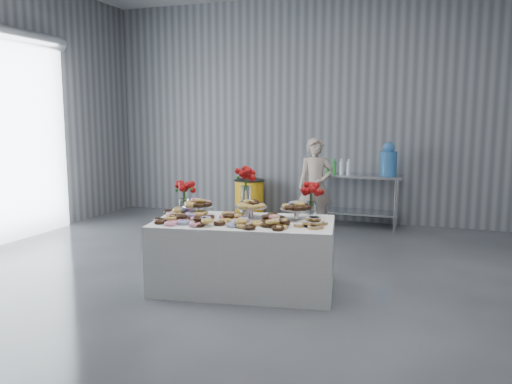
# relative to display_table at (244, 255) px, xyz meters

# --- Properties ---
(ground) EXTENTS (9.00, 9.00, 0.00)m
(ground) POSITION_rel_display_table_xyz_m (-0.12, -0.46, -0.38)
(ground) COLOR #373A3F
(ground) RESTS_ON ground
(room_walls) EXTENTS (8.04, 9.04, 4.02)m
(room_walls) POSITION_rel_display_table_xyz_m (-0.40, -0.39, 2.26)
(room_walls) COLOR slate
(room_walls) RESTS_ON ground
(display_table) EXTENTS (2.04, 1.30, 0.75)m
(display_table) POSITION_rel_display_table_xyz_m (0.00, 0.00, 0.00)
(display_table) COLOR white
(display_table) RESTS_ON ground
(prep_table) EXTENTS (1.50, 0.60, 0.90)m
(prep_table) POSITION_rel_display_table_xyz_m (0.68, 3.64, 0.24)
(prep_table) COLOR silver
(prep_table) RESTS_ON ground
(donut_mounds) EXTENTS (1.91, 1.09, 0.09)m
(donut_mounds) POSITION_rel_display_table_xyz_m (0.00, -0.05, 0.42)
(donut_mounds) COLOR #E5BB53
(donut_mounds) RESTS_ON display_table
(cake_stand_left) EXTENTS (0.36, 0.36, 0.17)m
(cake_stand_left) POSITION_rel_display_table_xyz_m (-0.57, 0.06, 0.52)
(cake_stand_left) COLOR silver
(cake_stand_left) RESTS_ON display_table
(cake_stand_mid) EXTENTS (0.36, 0.36, 0.17)m
(cake_stand_mid) POSITION_rel_display_table_xyz_m (0.02, 0.16, 0.52)
(cake_stand_mid) COLOR silver
(cake_stand_mid) RESTS_ON display_table
(cake_stand_right) EXTENTS (0.36, 0.36, 0.17)m
(cake_stand_right) POSITION_rel_display_table_xyz_m (0.52, 0.24, 0.52)
(cake_stand_right) COLOR silver
(cake_stand_right) RESTS_ON display_table
(danish_pile) EXTENTS (0.48, 0.48, 0.11)m
(danish_pile) POSITION_rel_display_table_xyz_m (0.76, -0.02, 0.43)
(danish_pile) COLOR silver
(danish_pile) RESTS_ON display_table
(bouquet_left) EXTENTS (0.26, 0.26, 0.42)m
(bouquet_left) POSITION_rel_display_table_xyz_m (-0.78, 0.12, 0.67)
(bouquet_left) COLOR white
(bouquet_left) RESTS_ON display_table
(bouquet_right) EXTENTS (0.26, 0.26, 0.42)m
(bouquet_right) POSITION_rel_display_table_xyz_m (0.64, 0.41, 0.67)
(bouquet_right) COLOR white
(bouquet_right) RESTS_ON display_table
(bouquet_center) EXTENTS (0.26, 0.26, 0.57)m
(bouquet_center) POSITION_rel_display_table_xyz_m (-0.11, 0.34, 0.75)
(bouquet_center) COLOR silver
(bouquet_center) RESTS_ON display_table
(water_jug) EXTENTS (0.28, 0.28, 0.55)m
(water_jug) POSITION_rel_display_table_xyz_m (1.18, 3.64, 0.77)
(water_jug) COLOR #3E88D3
(water_jug) RESTS_ON prep_table
(drink_bottles) EXTENTS (0.54, 0.08, 0.27)m
(drink_bottles) POSITION_rel_display_table_xyz_m (0.36, 3.54, 0.66)
(drink_bottles) COLOR #268C33
(drink_bottles) RESTS_ON prep_table
(person) EXTENTS (0.65, 0.54, 1.54)m
(person) POSITION_rel_display_table_xyz_m (0.13, 2.86, 0.39)
(person) COLOR #CC8C93
(person) RESTS_ON ground
(trash_barrel) EXTENTS (0.57, 0.57, 0.73)m
(trash_barrel) POSITION_rel_display_table_xyz_m (-1.29, 3.64, -0.01)
(trash_barrel) COLOR #FBB015
(trash_barrel) RESTS_ON ground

